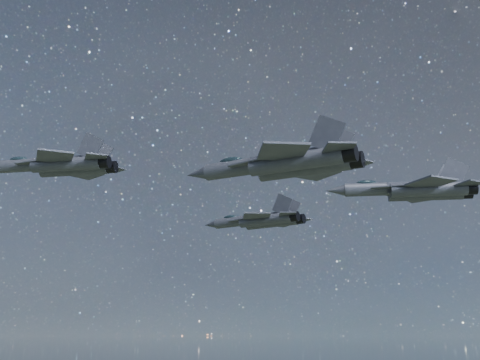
# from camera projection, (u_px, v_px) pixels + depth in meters

# --- Properties ---
(jet_lead) EXTENTS (19.17, 13.71, 4.91)m
(jet_lead) POSITION_uv_depth(u_px,v_px,m) (60.00, 165.00, 72.61)
(jet_lead) COLOR #383B47
(jet_left) EXTENTS (16.87, 11.23, 4.29)m
(jet_left) POSITION_uv_depth(u_px,v_px,m) (261.00, 220.00, 80.89)
(jet_left) COLOR #383B47
(jet_right) EXTENTS (19.01, 12.83, 4.79)m
(jet_right) POSITION_uv_depth(u_px,v_px,m) (285.00, 164.00, 52.92)
(jet_right) COLOR #383B47
(jet_slot) EXTENTS (17.39, 12.30, 4.41)m
(jet_slot) POSITION_uv_depth(u_px,v_px,m) (414.00, 190.00, 64.15)
(jet_slot) COLOR #383B47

